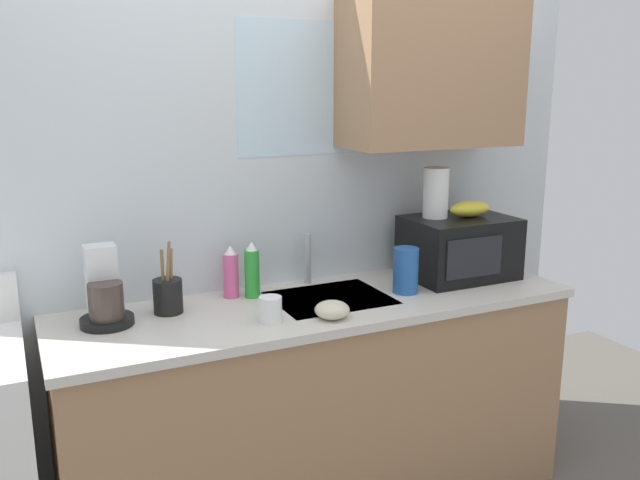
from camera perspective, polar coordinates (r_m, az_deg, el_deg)
kitchen_wall_assembly at (r=2.91m, az=-0.79°, el=5.29°), size 2.86×0.42×2.50m
counter_unit at (r=2.86m, az=0.02°, el=-13.59°), size 2.09×0.63×0.90m
sink_faucet at (r=2.89m, az=-1.05°, el=-1.58°), size 0.03×0.03×0.22m
microwave at (r=3.05m, az=11.70°, el=-0.62°), size 0.46×0.35×0.27m
banana_bunch at (r=3.05m, az=12.59°, el=2.60°), size 0.20×0.11×0.07m
paper_towel_roll at (r=2.98m, az=9.79°, el=3.97°), size 0.11×0.11×0.22m
coffee_maker at (r=2.54m, az=-17.83°, el=-4.47°), size 0.19×0.21×0.28m
dish_soap_bottle_green at (r=2.72m, az=-5.78°, el=-2.65°), size 0.06×0.06×0.23m
dish_soap_bottle_pink at (r=2.74m, az=-7.58°, el=-2.80°), size 0.06×0.06×0.21m
cereal_canister at (r=2.79m, az=7.28°, el=-2.57°), size 0.10×0.10×0.19m
mug_white at (r=2.45m, az=-4.22°, el=-5.89°), size 0.08×0.08×0.09m
utensil_crock at (r=2.60m, az=-12.78°, el=-4.57°), size 0.11×0.11×0.28m
small_bowl at (r=2.49m, az=1.04°, el=-5.93°), size 0.13×0.13×0.06m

